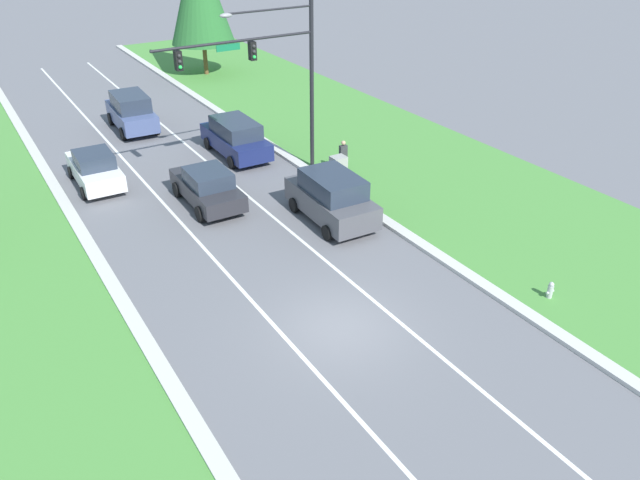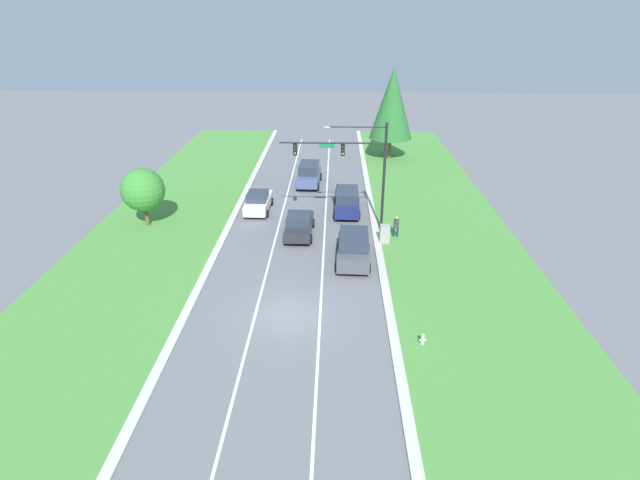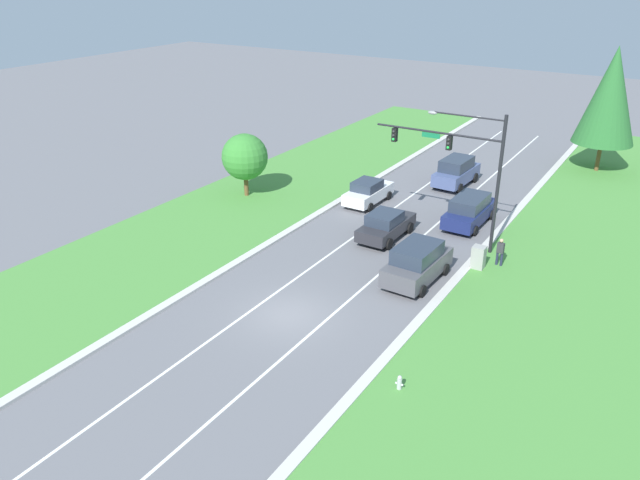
{
  "view_description": "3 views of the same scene",
  "coord_description": "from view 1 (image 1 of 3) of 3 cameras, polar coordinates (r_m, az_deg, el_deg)",
  "views": [
    {
      "loc": [
        -9.1,
        -13.45,
        12.43
      ],
      "look_at": [
        1.07,
        3.03,
        1.49
      ],
      "focal_mm": 35.0,
      "sensor_mm": 36.0,
      "label": 1
    },
    {
      "loc": [
        2.5,
        -23.12,
        15.46
      ],
      "look_at": [
        1.62,
        5.91,
        1.87
      ],
      "focal_mm": 28.0,
      "sensor_mm": 36.0,
      "label": 2
    },
    {
      "loc": [
        14.97,
        -21.33,
        15.73
      ],
      "look_at": [
        -1.35,
        5.08,
        1.72
      ],
      "focal_mm": 35.0,
      "sensor_mm": 36.0,
      "label": 3
    }
  ],
  "objects": [
    {
      "name": "lane_stripe_inner_left",
      "position": [
        19.71,
        -2.52,
        -9.66
      ],
      "size": [
        0.14,
        81.0,
        0.01
      ],
      "color": "white",
      "rests_on": "ground_plane"
    },
    {
      "name": "navy_suv",
      "position": [
        33.6,
        -7.72,
        9.29
      ],
      "size": [
        2.21,
        5.12,
        1.94
      ],
      "rotation": [
        0.0,
        0.0,
        -0.01
      ],
      "color": "navy",
      "rests_on": "ground_plane"
    },
    {
      "name": "lane_stripe_inner_right",
      "position": [
        21.31,
        5.99,
        -6.41
      ],
      "size": [
        0.14,
        81.0,
        0.01
      ],
      "color": "white",
      "rests_on": "ground_plane"
    },
    {
      "name": "ground_plane",
      "position": [
        20.45,
        1.92,
        -8.0
      ],
      "size": [
        160.0,
        160.0,
        0.0
      ],
      "primitive_type": "plane",
      "color": "slate"
    },
    {
      "name": "slate_blue_suv",
      "position": [
        38.66,
        -16.86,
        11.17
      ],
      "size": [
        2.32,
        4.9,
        2.15
      ],
      "rotation": [
        0.0,
        0.0,
        -0.05
      ],
      "color": "#475684",
      "rests_on": "ground_plane"
    },
    {
      "name": "grass_verge_right",
      "position": [
        27.1,
        21.55,
        0.01
      ],
      "size": [
        10.0,
        90.0,
        0.08
      ],
      "color": "#4C8E3D",
      "rests_on": "ground_plane"
    },
    {
      "name": "pedestrian",
      "position": [
        31.12,
        2.13,
        7.76
      ],
      "size": [
        0.4,
        0.26,
        1.69
      ],
      "rotation": [
        0.0,
        0.0,
        3.04
      ],
      "color": "#232842",
      "rests_on": "ground_plane"
    },
    {
      "name": "white_sedan",
      "position": [
        31.6,
        -19.89,
        6.15
      ],
      "size": [
        2.07,
        4.49,
        1.72
      ],
      "rotation": [
        0.0,
        0.0,
        -0.02
      ],
      "color": "white",
      "rests_on": "ground_plane"
    },
    {
      "name": "fire_hydrant",
      "position": [
        22.95,
        20.3,
        -4.39
      ],
      "size": [
        0.34,
        0.2,
        0.7
      ],
      "color": "#B7B7BC",
      "rests_on": "ground_plane"
    },
    {
      "name": "utility_cabinet",
      "position": [
        30.02,
        1.69,
        6.42
      ],
      "size": [
        0.7,
        0.6,
        1.38
      ],
      "color": "#9E9E99",
      "rests_on": "ground_plane"
    },
    {
      "name": "charcoal_sedan",
      "position": [
        28.25,
        -10.25,
        4.81
      ],
      "size": [
        2.15,
        4.68,
        1.73
      ],
      "rotation": [
        0.0,
        0.0,
        -0.02
      ],
      "color": "#28282D",
      "rests_on": "ground_plane"
    },
    {
      "name": "traffic_signal_mast",
      "position": [
        29.39,
        -4.51,
        15.58
      ],
      "size": [
        7.7,
        0.41,
        8.17
      ],
      "color": "black",
      "rests_on": "ground_plane"
    },
    {
      "name": "curb_strip_left",
      "position": [
        18.58,
        -13.19,
        -13.19
      ],
      "size": [
        0.5,
        90.0,
        0.15
      ],
      "color": "beige",
      "rests_on": "ground_plane"
    },
    {
      "name": "graphite_suv",
      "position": [
        26.35,
        1.07,
        3.92
      ],
      "size": [
        2.41,
        4.79,
        2.12
      ],
      "rotation": [
        0.0,
        0.0,
        -0.04
      ],
      "color": "#4C4C51",
      "rests_on": "ground_plane"
    },
    {
      "name": "curb_strip_right",
      "position": [
        23.47,
        13.54,
        -3.22
      ],
      "size": [
        0.5,
        90.0,
        0.15
      ],
      "color": "beige",
      "rests_on": "ground_plane"
    }
  ]
}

